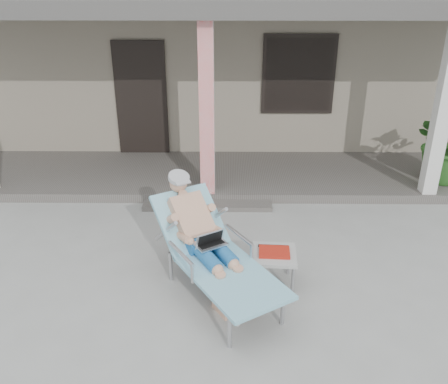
{
  "coord_description": "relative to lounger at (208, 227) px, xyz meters",
  "views": [
    {
      "loc": [
        0.32,
        -4.75,
        3.33
      ],
      "look_at": [
        0.27,
        0.6,
        0.85
      ],
      "focal_mm": 38.0,
      "sensor_mm": 36.0,
      "label": 1
    }
  ],
  "objects": [
    {
      "name": "house",
      "position": [
        -0.1,
        6.68,
        0.87
      ],
      "size": [
        10.4,
        5.4,
        3.3
      ],
      "color": "gray",
      "rests_on": "ground"
    },
    {
      "name": "side_table",
      "position": [
        0.75,
        0.06,
        -0.41
      ],
      "size": [
        0.53,
        0.53,
        0.45
      ],
      "rotation": [
        0.0,
        0.0,
        -0.07
      ],
      "color": "#A7A7A2",
      "rests_on": "ground"
    },
    {
      "name": "porch_step",
      "position": [
        -0.1,
        2.04,
        -0.75
      ],
      "size": [
        2.0,
        0.3,
        0.07
      ],
      "primitive_type": "cube",
      "color": "#605B56",
      "rests_on": "ground"
    },
    {
      "name": "lounger",
      "position": [
        0.0,
        0.0,
        0.0
      ],
      "size": [
        1.63,
        2.01,
        1.29
      ],
      "rotation": [
        0.0,
        0.0,
        0.56
      ],
      "color": "#B7B7BC",
      "rests_on": "ground"
    },
    {
      "name": "ground",
      "position": [
        -0.1,
        0.19,
        -0.79
      ],
      "size": [
        60.0,
        60.0,
        0.0
      ],
      "primitive_type": "plane",
      "color": "#9E9E99",
      "rests_on": "ground"
    },
    {
      "name": "porch_deck",
      "position": [
        -0.1,
        3.19,
        -0.72
      ],
      "size": [
        10.0,
        2.0,
        0.15
      ],
      "primitive_type": "cube",
      "color": "#605B56",
      "rests_on": "ground"
    },
    {
      "name": "porch_overhang",
      "position": [
        -0.1,
        3.13,
        2.0
      ],
      "size": [
        10.0,
        2.3,
        2.85
      ],
      "color": "silver",
      "rests_on": "porch_deck"
    }
  ]
}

